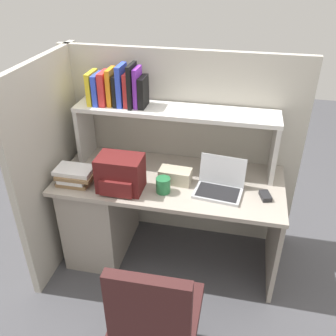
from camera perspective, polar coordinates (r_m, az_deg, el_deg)
The scene contains 14 objects.
ground_plane at distance 3.06m, azimuth 0.20°, elevation -13.28°, with size 8.00×8.00×0.00m, color #4C4C51.
desk at distance 2.89m, azimuth -7.41°, elevation -6.26°, with size 1.60×0.70×0.73m.
cubicle_partition_rear at distance 2.91m, azimuth 1.80°, elevation 3.00°, with size 1.84×0.05×1.55m, color #B2ADA0.
cubicle_partition_left at distance 2.82m, azimuth -17.13°, elevation 0.57°, with size 0.05×1.06×1.55m, color #B2ADA0.
overhead_hutch at distance 2.61m, azimuth 1.17°, elevation 7.14°, with size 1.44×0.28×0.45m.
reference_books_on_shelf at distance 2.64m, azimuth -7.78°, elevation 12.25°, with size 0.41×0.18×0.30m.
laptop at distance 2.48m, azimuth 8.04°, elevation -2.52°, with size 0.34×0.29×0.22m.
backpack at distance 2.46m, azimuth -7.45°, elevation -0.95°, with size 0.30×0.23×0.25m.
computer_mouse at distance 2.49m, azimuth 14.90°, elevation -4.22°, with size 0.06×0.10×0.03m, color #262628.
paper_cup at distance 2.72m, azimuth -10.18°, elevation 0.45°, with size 0.08×0.08×0.09m, color white.
tissue_box at distance 2.55m, azimuth 1.15°, elevation -1.22°, with size 0.22×0.12×0.10m, color #BFB299.
snack_canister at distance 2.44m, azimuth -0.76°, elevation -2.68°, with size 0.10×0.10×0.11m, color #26723F.
desk_book_stack at distance 2.62m, azimuth -14.25°, elevation -1.08°, with size 0.27×0.19×0.11m.
office_chair at distance 2.14m, azimuth -1.85°, elevation -23.70°, with size 0.52×0.52×0.93m.
Camera 1 is at (0.45, -2.15, 2.14)m, focal length 39.19 mm.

